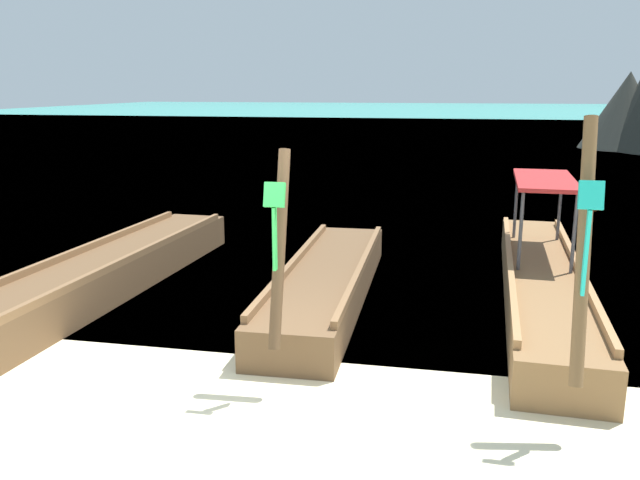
# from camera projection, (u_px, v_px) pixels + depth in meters

# --- Properties ---
(ground) EXTENTS (120.00, 120.00, 0.00)m
(ground) POSITION_uv_depth(u_px,v_px,m) (257.00, 403.00, 6.46)
(ground) COLOR beige
(sea_water) EXTENTS (120.00, 120.00, 0.00)m
(sea_water) POSITION_uv_depth(u_px,v_px,m) (437.00, 118.00, 64.73)
(sea_water) COLOR #2DB29E
(sea_water) RESTS_ON ground
(longtail_boat_yellow_ribbon) EXTENTS (1.36, 7.13, 2.52)m
(longtail_boat_yellow_ribbon) POSITION_uv_depth(u_px,v_px,m) (105.00, 273.00, 9.88)
(longtail_boat_yellow_ribbon) COLOR brown
(longtail_boat_yellow_ribbon) RESTS_ON ground
(longtail_boat_green_ribbon) EXTENTS (1.18, 5.85, 2.44)m
(longtail_boat_green_ribbon) POSITION_uv_depth(u_px,v_px,m) (327.00, 283.00, 9.49)
(longtail_boat_green_ribbon) COLOR brown
(longtail_boat_green_ribbon) RESTS_ON ground
(longtail_boat_turquoise_ribbon) EXTENTS (1.36, 7.48, 2.81)m
(longtail_boat_turquoise_ribbon) POSITION_uv_depth(u_px,v_px,m) (542.00, 281.00, 9.38)
(longtail_boat_turquoise_ribbon) COLOR brown
(longtail_boat_turquoise_ribbon) RESTS_ON ground
(mooring_buoy_near) EXTENTS (0.44, 0.44, 0.44)m
(mooring_buoy_near) POSITION_uv_depth(u_px,v_px,m) (590.00, 204.00, 16.07)
(mooring_buoy_near) COLOR #EA5119
(mooring_buoy_near) RESTS_ON sea_water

